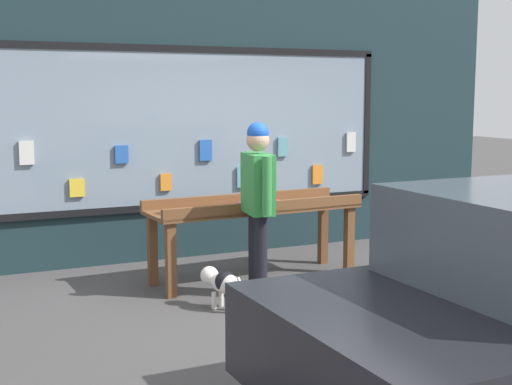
{
  "coord_description": "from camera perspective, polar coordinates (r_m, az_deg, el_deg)",
  "views": [
    {
      "loc": [
        -3.09,
        -5.74,
        1.98
      ],
      "look_at": [
        -0.07,
        0.83,
        0.97
      ],
      "focal_mm": 50.0,
      "sensor_mm": 36.0,
      "label": 1
    }
  ],
  "objects": [
    {
      "name": "person_browsing",
      "position": [
        6.88,
        0.15,
        -0.19
      ],
      "size": [
        0.28,
        0.67,
        1.7
      ],
      "rotation": [
        0.0,
        0.0,
        1.43
      ],
      "color": "black",
      "rests_on": "ground_plane"
    },
    {
      "name": "shopfront_facade",
      "position": [
        8.68,
        -4.31,
        7.19
      ],
      "size": [
        8.12,
        0.29,
        3.79
      ],
      "color": "#192D33",
      "rests_on": "ground_plane"
    },
    {
      "name": "small_dog",
      "position": [
        6.61,
        -2.73,
        -7.17
      ],
      "size": [
        0.32,
        0.5,
        0.37
      ],
      "rotation": [
        0.0,
        0.0,
        1.98
      ],
      "color": "white",
      "rests_on": "ground_plane"
    },
    {
      "name": "display_table_main",
      "position": [
        7.55,
        -0.16,
        -1.73
      ],
      "size": [
        2.31,
        0.8,
        0.88
      ],
      "color": "brown",
      "rests_on": "ground_plane"
    },
    {
      "name": "ground_plane",
      "position": [
        6.81,
        3.46,
        -8.92
      ],
      "size": [
        40.0,
        40.0,
        0.0
      ],
      "primitive_type": "plane",
      "color": "#474444"
    }
  ]
}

